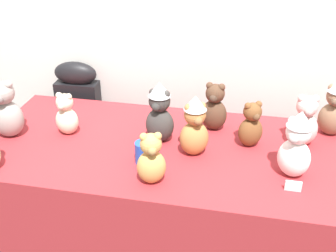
% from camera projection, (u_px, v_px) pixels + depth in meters
% --- Properties ---
extents(wall_back, '(7.00, 0.08, 2.60)m').
position_uv_depth(wall_back, '(191.00, 7.00, 2.38)').
color(wall_back, silver).
rests_on(wall_back, ground_plane).
extents(display_table, '(1.91, 0.87, 0.76)m').
position_uv_depth(display_table, '(168.00, 204.00, 2.25)').
color(display_table, maroon).
rests_on(display_table, ground_plane).
extents(instrument_case, '(0.28, 0.13, 0.95)m').
position_uv_depth(instrument_case, '(82.00, 127.00, 2.81)').
color(instrument_case, black).
rests_on(instrument_case, ground_plane).
extents(teddy_bear_caramel, '(0.18, 0.17, 0.31)m').
position_uv_depth(teddy_bear_caramel, '(195.00, 126.00, 1.94)').
color(teddy_bear_caramel, '#B27A42').
rests_on(teddy_bear_caramel, display_table).
extents(teddy_bear_blush, '(0.15, 0.13, 0.28)m').
position_uv_depth(teddy_bear_blush, '(304.00, 122.00, 2.02)').
color(teddy_bear_blush, beige).
rests_on(teddy_bear_blush, display_table).
extents(teddy_bear_cream, '(0.13, 0.11, 0.24)m').
position_uv_depth(teddy_bear_cream, '(66.00, 115.00, 2.13)').
color(teddy_bear_cream, beige).
rests_on(teddy_bear_cream, display_table).
extents(teddy_bear_mocha, '(0.17, 0.15, 0.32)m').
position_uv_depth(teddy_bear_mocha, '(334.00, 108.00, 2.10)').
color(teddy_bear_mocha, '#7F6047').
rests_on(teddy_bear_mocha, display_table).
extents(teddy_bear_ash, '(0.18, 0.16, 0.32)m').
position_uv_depth(teddy_bear_ash, '(6.00, 111.00, 2.09)').
color(teddy_bear_ash, gray).
rests_on(teddy_bear_ash, display_table).
extents(teddy_bear_chestnut, '(0.16, 0.15, 0.24)m').
position_uv_depth(teddy_bear_chestnut, '(251.00, 126.00, 2.02)').
color(teddy_bear_chestnut, brown).
rests_on(teddy_bear_chestnut, display_table).
extents(teddy_bear_snow, '(0.19, 0.18, 0.33)m').
position_uv_depth(teddy_bear_snow, '(296.00, 145.00, 1.78)').
color(teddy_bear_snow, white).
rests_on(teddy_bear_snow, display_table).
extents(teddy_bear_cocoa, '(0.15, 0.13, 0.27)m').
position_uv_depth(teddy_bear_cocoa, '(214.00, 108.00, 2.17)').
color(teddy_bear_cocoa, '#4C3323').
rests_on(teddy_bear_cocoa, display_table).
extents(teddy_bear_honey, '(0.16, 0.14, 0.25)m').
position_uv_depth(teddy_bear_honey, '(151.00, 160.00, 1.76)').
color(teddy_bear_honey, tan).
rests_on(teddy_bear_honey, display_table).
extents(teddy_bear_charcoal, '(0.17, 0.15, 0.33)m').
position_uv_depth(teddy_bear_charcoal, '(160.00, 113.00, 2.04)').
color(teddy_bear_charcoal, '#383533').
rests_on(teddy_bear_charcoal, display_table).
extents(party_cup_blue, '(0.08, 0.08, 0.11)m').
position_uv_depth(party_cup_blue, '(143.00, 153.00, 1.92)').
color(party_cup_blue, blue).
rests_on(party_cup_blue, display_table).
extents(name_card_front_left, '(0.07, 0.01, 0.05)m').
position_uv_depth(name_card_front_left, '(293.00, 186.00, 1.75)').
color(name_card_front_left, white).
rests_on(name_card_front_left, display_table).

